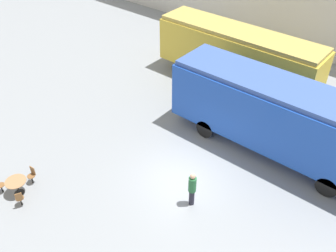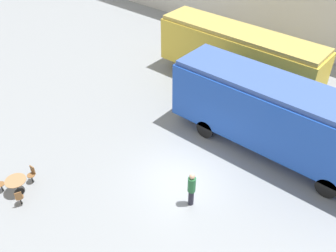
{
  "view_description": "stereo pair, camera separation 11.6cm",
  "coord_description": "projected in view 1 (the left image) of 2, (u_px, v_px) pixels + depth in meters",
  "views": [
    {
      "loc": [
        7.51,
        -10.15,
        12.69
      ],
      "look_at": [
        -1.66,
        1.0,
        1.6
      ],
      "focal_mm": 40.0,
      "sensor_mm": 36.0,
      "label": 1
    },
    {
      "loc": [
        7.6,
        -10.08,
        12.69
      ],
      "look_at": [
        -1.66,
        1.0,
        1.6
      ],
      "focal_mm": 40.0,
      "sensor_mm": 36.0,
      "label": 2
    }
  ],
  "objects": [
    {
      "name": "streamlined_locomotive",
      "position": [
        295.0,
        121.0,
        17.5
      ],
      "size": [
        12.93,
        2.82,
        3.84
      ],
      "color": "blue",
      "rests_on": "ground_plane"
    },
    {
      "name": "cafe_chair_0",
      "position": [
        32.0,
        174.0,
        17.13
      ],
      "size": [
        0.36,
        0.36,
        0.87
      ],
      "rotation": [
        0.0,
        0.0,
        4.8
      ],
      "color": "black",
      "rests_on": "ground_plane"
    },
    {
      "name": "visitor_person",
      "position": [
        192.0,
        188.0,
        15.81
      ],
      "size": [
        0.34,
        0.34,
        1.8
      ],
      "color": "#262633",
      "rests_on": "ground_plane"
    },
    {
      "name": "cafe_table_near",
      "position": [
        16.0,
        183.0,
        16.52
      ],
      "size": [
        0.93,
        0.93,
        0.75
      ],
      "color": "black",
      "rests_on": "ground_plane"
    },
    {
      "name": "passenger_coach_vintage",
      "position": [
        238.0,
        53.0,
        23.05
      ],
      "size": [
        10.5,
        2.51,
        3.71
      ],
      "color": "gold",
      "rests_on": "ground_plane"
    },
    {
      "name": "ground_plane",
      "position": [
        182.0,
        176.0,
        17.73
      ],
      "size": [
        80.0,
        80.0,
        0.0
      ],
      "primitive_type": "plane",
      "color": "gray"
    },
    {
      "name": "cafe_chair_2",
      "position": [
        20.0,
        198.0,
        15.98
      ],
      "size": [
        0.4,
        0.38,
        0.87
      ],
      "rotation": [
        0.0,
        0.0,
        8.99
      ],
      "color": "black",
      "rests_on": "ground_plane"
    }
  ]
}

